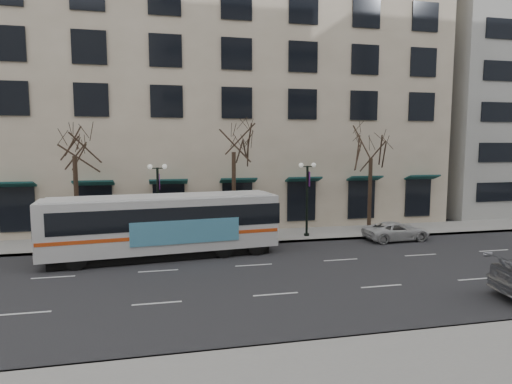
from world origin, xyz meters
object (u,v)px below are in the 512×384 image
object	(u,v)px
lamp_post_left	(158,200)
tree_far_right	(371,145)
lamp_post_right	(307,196)
white_pickup	(396,231)
tree_far_mid	(234,138)
tree_far_left	(74,140)
city_bus	(165,224)

from	to	relation	value
lamp_post_left	tree_far_right	bearing A→B (deg)	2.29
lamp_post_right	white_pickup	xyz separation A→B (m)	(5.68, -2.00, -2.32)
lamp_post_left	tree_far_mid	bearing A→B (deg)	6.85
tree_far_right	white_pickup	xyz separation A→B (m)	(0.69, -2.60, -5.80)
tree_far_left	tree_far_right	xyz separation A→B (m)	(20.00, 0.00, -0.28)
lamp_post_left	lamp_post_right	distance (m)	10.00
tree_far_left	lamp_post_right	size ratio (longest dim) A/B	1.60
white_pickup	lamp_post_right	bearing A→B (deg)	67.36
tree_far_right	white_pickup	world-z (taller)	tree_far_right
tree_far_mid	tree_far_right	xyz separation A→B (m)	(10.00, -0.00, -0.48)
lamp_post_right	tree_far_left	bearing A→B (deg)	177.71
lamp_post_left	white_pickup	xyz separation A→B (m)	(15.68, -2.00, -2.32)
lamp_post_left	lamp_post_right	size ratio (longest dim) A/B	1.00
tree_far_mid	city_bus	world-z (taller)	tree_far_mid
lamp_post_right	white_pickup	bearing A→B (deg)	-19.39
tree_far_left	lamp_post_right	distance (m)	15.48
tree_far_left	lamp_post_right	xyz separation A→B (m)	(15.01, -0.60, -3.75)
tree_far_left	tree_far_mid	bearing A→B (deg)	0.00
tree_far_mid	lamp_post_left	bearing A→B (deg)	-173.15
lamp_post_left	city_bus	xyz separation A→B (m)	(0.37, -3.11, -1.00)
lamp_post_right	city_bus	world-z (taller)	lamp_post_right
lamp_post_left	city_bus	world-z (taller)	lamp_post_left
tree_far_left	city_bus	world-z (taller)	tree_far_left
tree_far_right	tree_far_mid	bearing A→B (deg)	180.00
lamp_post_right	white_pickup	world-z (taller)	lamp_post_right
tree_far_right	white_pickup	distance (m)	6.39
tree_far_right	lamp_post_left	xyz separation A→B (m)	(-14.99, -0.60, -3.48)
tree_far_right	lamp_post_right	world-z (taller)	tree_far_right
lamp_post_right	tree_far_right	bearing A→B (deg)	6.85
tree_far_mid	lamp_post_right	bearing A→B (deg)	-6.83
tree_far_right	city_bus	xyz separation A→B (m)	(-14.62, -3.71, -4.48)
city_bus	white_pickup	world-z (taller)	city_bus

